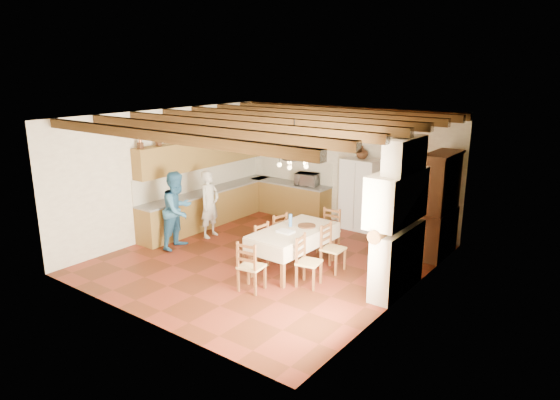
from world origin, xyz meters
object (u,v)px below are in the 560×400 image
object	(u,v)px
refrigerator	(361,194)
chair_end_far	(328,231)
hutch	(439,205)
chair_right_far	(333,248)
chair_end_near	(251,265)
microwave	(307,179)
chair_right_near	(309,261)
chair_left_far	(275,234)
chair_left_near	(256,244)
person_woman_red	(390,226)
person_man	(210,204)
dining_table	(293,233)
person_woman_blue	(178,210)

from	to	relation	value
refrigerator	chair_end_far	bearing A→B (deg)	-81.96
hutch	chair_right_far	bearing A→B (deg)	-122.75
chair_end_near	microwave	distance (m)	4.66
chair_right_near	chair_left_far	bearing A→B (deg)	48.52
chair_end_far	chair_left_far	bearing A→B (deg)	-141.82
chair_right_near	chair_left_near	bearing A→B (deg)	74.31
chair_end_far	person_woman_red	xyz separation A→B (m)	(1.45, -0.06, 0.42)
person_man	microwave	xyz separation A→B (m)	(1.01, 2.61, 0.26)
chair_end_far	microwave	size ratio (longest dim) A/B	1.62
refrigerator	chair_right_near	world-z (taller)	refrigerator
person_woman_red	chair_left_near	bearing A→B (deg)	-72.67
chair_end_far	person_woman_red	world-z (taller)	person_woman_red
person_man	chair_left_far	bearing A→B (deg)	-97.49
person_woman_red	refrigerator	bearing A→B (deg)	-157.20
chair_right_near	chair_end_near	world-z (taller)	same
hutch	dining_table	size ratio (longest dim) A/B	1.16
chair_end_far	person_woman_blue	distance (m)	3.36
dining_table	chair_end_near	bearing A→B (deg)	-91.15
person_man	chair_left_near	bearing A→B (deg)	-117.25
person_man	chair_end_far	bearing A→B (deg)	-80.42
chair_left_near	person_woman_blue	size ratio (longest dim) A/B	0.55
chair_left_far	chair_end_near	size ratio (longest dim) A/B	1.00
chair_end_far	person_man	distance (m)	2.93
refrigerator	chair_left_near	world-z (taller)	refrigerator
chair_left_far	person_man	bearing A→B (deg)	-80.95
dining_table	chair_end_far	size ratio (longest dim) A/B	2.00
chair_right_near	chair_right_far	distance (m)	0.87
chair_right_far	chair_right_near	bearing A→B (deg)	179.06
chair_left_near	dining_table	bearing A→B (deg)	122.94
chair_right_far	person_woman_red	xyz separation A→B (m)	(0.83, 0.77, 0.42)
chair_right_far	person_man	distance (m)	3.44
chair_right_near	person_man	xyz separation A→B (m)	(-3.42, 0.91, 0.32)
person_woman_blue	hutch	bearing A→B (deg)	-67.06
chair_right_far	chair_end_near	distance (m)	1.80
chair_left_near	microwave	bearing A→B (deg)	-158.87
refrigerator	person_man	bearing A→B (deg)	-132.19
person_man	person_woman_red	distance (m)	4.32
chair_right_far	chair_end_far	bearing A→B (deg)	35.53
dining_table	chair_left_near	size ratio (longest dim) A/B	2.00
dining_table	person_woman_blue	size ratio (longest dim) A/B	1.10
chair_left_near	person_man	xyz separation A→B (m)	(-2.05, 0.79, 0.32)
person_woman_blue	chair_right_near	bearing A→B (deg)	-98.21
refrigerator	microwave	world-z (taller)	refrigerator
hutch	chair_end_far	distance (m)	2.40
refrigerator	person_woman_red	size ratio (longest dim) A/B	0.98
chair_left_far	chair_right_far	xyz separation A→B (m)	(1.45, 0.01, 0.00)
microwave	person_man	bearing A→B (deg)	-122.83
refrigerator	microwave	bearing A→B (deg)	-174.40
person_man	person_woman_red	bearing A→B (deg)	-86.44
chair_left_far	person_man	world-z (taller)	person_man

